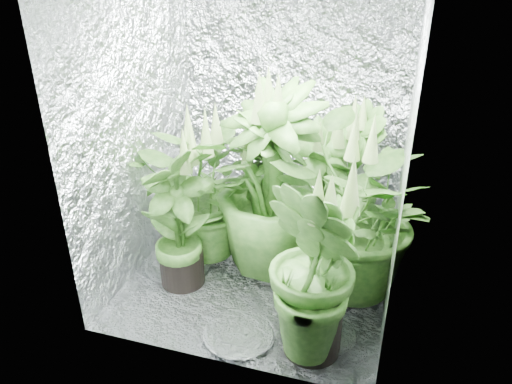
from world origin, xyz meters
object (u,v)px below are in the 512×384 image
at_px(plant_d, 255,196).
at_px(plant_g, 316,271).
at_px(plant_a, 202,188).
at_px(plant_b, 321,193).
at_px(plant_e, 354,217).
at_px(plant_f, 178,218).
at_px(plant_h, 270,183).
at_px(plant_c, 347,178).
at_px(circulation_fan, 362,229).

distance_m(plant_d, plant_g, 1.05).
bearing_deg(plant_a, plant_g, -37.68).
xyz_separation_m(plant_b, plant_e, (0.26, -0.40, 0.08)).
xyz_separation_m(plant_a, plant_g, (0.89, -0.69, 0.01)).
relative_size(plant_f, plant_g, 0.92).
bearing_deg(plant_e, plant_b, 123.36).
distance_m(plant_d, plant_h, 0.33).
bearing_deg(plant_a, plant_e, -9.29).
bearing_deg(plant_f, plant_a, 87.58).
xyz_separation_m(plant_b, plant_f, (-0.76, -0.58, -0.00)).
relative_size(plant_c, circulation_fan, 2.89).
bearing_deg(plant_e, plant_c, 100.79).
xyz_separation_m(plant_b, plant_g, (0.14, -0.92, 0.04)).
bearing_deg(plant_g, plant_c, 89.86).
bearing_deg(plant_f, plant_h, 34.79).
distance_m(plant_b, plant_c, 0.27).
distance_m(plant_b, plant_h, 0.40).
bearing_deg(plant_a, plant_d, 31.28).
bearing_deg(plant_g, plant_b, 98.69).
bearing_deg(plant_d, plant_f, -121.07).
height_order(plant_a, plant_h, plant_h).
height_order(plant_a, plant_b, plant_a).
bearing_deg(plant_c, circulation_fan, -30.07).
relative_size(plant_f, circulation_fan, 2.78).
height_order(plant_g, plant_h, plant_h).
relative_size(plant_h, circulation_fan, 3.55).
bearing_deg(plant_g, plant_d, 123.77).
height_order(plant_e, plant_g, plant_e).
xyz_separation_m(plant_b, circulation_fan, (0.29, 0.14, -0.31)).
height_order(plant_c, circulation_fan, plant_c).
distance_m(plant_h, circulation_fan, 0.83).
distance_m(plant_e, plant_g, 0.54).
relative_size(plant_b, plant_g, 0.90).
bearing_deg(plant_a, plant_b, 17.23).
relative_size(plant_c, plant_f, 1.04).
relative_size(plant_a, plant_g, 0.95).
relative_size(plant_b, circulation_fan, 2.73).
height_order(plant_b, plant_h, plant_h).
distance_m(plant_c, plant_h, 0.65).
bearing_deg(plant_f, circulation_fan, 34.42).
relative_size(plant_a, plant_h, 0.81).
bearing_deg(plant_h, plant_b, 40.78).
xyz_separation_m(plant_a, plant_e, (1.01, -0.16, 0.04)).
relative_size(plant_a, plant_e, 0.83).
height_order(plant_b, plant_f, plant_f).
relative_size(plant_a, plant_f, 1.04).
bearing_deg(circulation_fan, plant_g, -110.18).
bearing_deg(plant_e, plant_d, 153.53).
bearing_deg(plant_b, plant_d, -174.02).
relative_size(plant_d, circulation_fan, 2.38).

